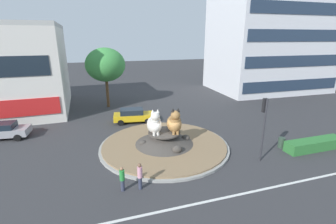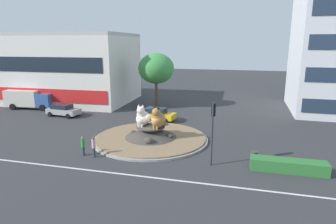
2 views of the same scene
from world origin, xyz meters
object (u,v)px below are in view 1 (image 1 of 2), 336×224
object	(u,v)px
sedan_on_far_lane	(3,130)
pedestrian_pink_shirt	(140,175)
cat_statue_tabby	(174,123)
broadleaf_tree_behind_island	(105,65)
litter_bin	(281,143)
hatchback_near_shophouse	(133,115)
office_tower	(273,12)
traffic_light_mast	(264,118)
pedestrian_green_shirt	(122,178)
cat_statue_white	(154,124)

from	to	relation	value
sedan_on_far_lane	pedestrian_pink_shirt	bearing A→B (deg)	-41.10
cat_statue_tabby	broadleaf_tree_behind_island	bearing A→B (deg)	-155.27
broadleaf_tree_behind_island	litter_bin	xyz separation A→B (m)	(13.46, -17.82, -5.29)
cat_statue_tabby	hatchback_near_shophouse	world-z (taller)	cat_statue_tabby
pedestrian_pink_shirt	cat_statue_tabby	bearing A→B (deg)	-20.72
office_tower	broadleaf_tree_behind_island	distance (m)	29.73
pedestrian_pink_shirt	litter_bin	xyz separation A→B (m)	(12.95, 2.25, -0.52)
hatchback_near_shophouse	cat_statue_tabby	bearing A→B (deg)	-64.11
traffic_light_mast	sedan_on_far_lane	world-z (taller)	traffic_light_mast
office_tower	hatchback_near_shophouse	world-z (taller)	office_tower
pedestrian_pink_shirt	pedestrian_green_shirt	world-z (taller)	pedestrian_pink_shirt
traffic_light_mast	pedestrian_pink_shirt	world-z (taller)	traffic_light_mast
cat_statue_white	traffic_light_mast	size ratio (longest dim) A/B	0.46
broadleaf_tree_behind_island	pedestrian_pink_shirt	size ratio (longest dim) A/B	4.41
sedan_on_far_lane	hatchback_near_shophouse	distance (m)	12.57
office_tower	hatchback_near_shophouse	size ratio (longest dim) A/B	5.68
broadleaf_tree_behind_island	pedestrian_pink_shirt	world-z (taller)	broadleaf_tree_behind_island
cat_statue_white	hatchback_near_shophouse	world-z (taller)	cat_statue_white
pedestrian_pink_shirt	sedan_on_far_lane	distance (m)	16.00
office_tower	hatchback_near_shophouse	distance (m)	31.07
office_tower	sedan_on_far_lane	xyz separation A→B (m)	(-38.85, -11.74, -12.45)
cat_statue_white	pedestrian_green_shirt	world-z (taller)	cat_statue_white
traffic_light_mast	hatchback_near_shophouse	world-z (taller)	traffic_light_mast
cat_statue_white	traffic_light_mast	bearing A→B (deg)	60.08
cat_statue_white	office_tower	bearing A→B (deg)	127.39
office_tower	pedestrian_green_shirt	world-z (taller)	office_tower
pedestrian_pink_shirt	litter_bin	distance (m)	13.15
pedestrian_pink_shirt	litter_bin	world-z (taller)	pedestrian_pink_shirt
traffic_light_mast	pedestrian_green_shirt	world-z (taller)	traffic_light_mast
cat_statue_white	pedestrian_pink_shirt	bearing A→B (deg)	-20.89
cat_statue_white	traffic_light_mast	world-z (taller)	traffic_light_mast
office_tower	broadleaf_tree_behind_island	world-z (taller)	office_tower
cat_statue_tabby	pedestrian_green_shirt	world-z (taller)	cat_statue_tabby
litter_bin	pedestrian_pink_shirt	bearing A→B (deg)	-170.12
traffic_light_mast	office_tower	bearing A→B (deg)	-34.46
cat_statue_tabby	sedan_on_far_lane	xyz separation A→B (m)	(-14.89, 6.54, -1.41)
cat_statue_tabby	broadleaf_tree_behind_island	size ratio (longest dim) A/B	0.29
hatchback_near_shophouse	broadleaf_tree_behind_island	bearing A→B (deg)	115.12
cat_statue_white	cat_statue_tabby	world-z (taller)	cat_statue_tabby
broadleaf_tree_behind_island	litter_bin	size ratio (longest dim) A/B	8.85
hatchback_near_shophouse	litter_bin	distance (m)	15.31
cat_statue_tabby	sedan_on_far_lane	bearing A→B (deg)	-106.21
pedestrian_green_shirt	litter_bin	xyz separation A→B (m)	(14.03, 2.10, -0.44)
sedan_on_far_lane	office_tower	bearing A→B (deg)	23.18
cat_statue_white	broadleaf_tree_behind_island	xyz separation A→B (m)	(-2.91, 14.52, 3.54)
broadleaf_tree_behind_island	cat_statue_tabby	bearing A→B (deg)	-72.78
cat_statue_tabby	litter_bin	distance (m)	9.52
pedestrian_green_shirt	hatchback_near_shophouse	bearing A→B (deg)	-86.44
cat_statue_tabby	sedan_on_far_lane	size ratio (longest dim) A/B	0.50
broadleaf_tree_behind_island	sedan_on_far_lane	world-z (taller)	broadleaf_tree_behind_island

